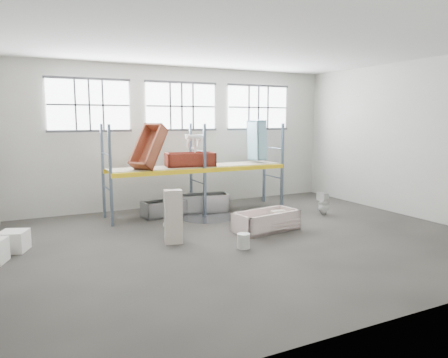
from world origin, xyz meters
TOP-DOWN VIEW (x-y plane):
  - floor at (0.00, 0.00)m, footprint 12.00×10.00m
  - ceiling at (0.00, 0.00)m, footprint 12.00×10.00m
  - wall_back at (0.00, 5.05)m, footprint 12.00×0.10m
  - wall_front at (0.00, -5.05)m, footprint 12.00×0.10m
  - wall_right at (6.05, 0.00)m, footprint 0.10×10.00m
  - window_left at (-3.20, 4.94)m, footprint 2.60×0.04m
  - window_mid at (0.00, 4.94)m, footprint 2.60×0.04m
  - window_right at (3.20, 4.94)m, footprint 2.60×0.04m
  - rack_upright_la at (-3.00, 2.90)m, footprint 0.08×0.08m
  - rack_upright_lb at (-3.00, 4.10)m, footprint 0.08×0.08m
  - rack_upright_ma at (0.00, 2.90)m, footprint 0.08×0.08m
  - rack_upright_mb at (0.00, 4.10)m, footprint 0.08×0.08m
  - rack_upright_ra at (3.00, 2.90)m, footprint 0.08×0.08m
  - rack_upright_rb at (3.00, 4.10)m, footprint 0.08×0.08m
  - rack_beam_front at (0.00, 2.90)m, footprint 6.00×0.10m
  - rack_beam_back at (0.00, 4.10)m, footprint 6.00×0.10m
  - shelf_deck at (0.00, 3.50)m, footprint 5.90×1.10m
  - wet_patch at (0.00, 2.70)m, footprint 1.80×1.80m
  - bathtub_beige at (0.84, 0.48)m, footprint 1.99×1.16m
  - cistern_spare at (1.37, 0.67)m, footprint 0.43×0.21m
  - sink_in_tub at (0.30, 0.47)m, footprint 0.53×0.53m
  - toilet_beige at (-1.87, 0.94)m, footprint 0.43×0.69m
  - cistern_tall at (-1.95, 0.46)m, footprint 0.49×0.37m
  - toilet_white at (3.60, 1.32)m, footprint 0.42×0.41m
  - steel_tub_left at (-1.21, 3.47)m, footprint 1.47×0.84m
  - steel_tub_right at (0.25, 3.54)m, footprint 1.77×1.12m
  - rust_tub_flat at (-0.28, 3.46)m, footprint 1.69×0.98m
  - rust_tub_tilted at (-1.72, 3.35)m, footprint 1.38×1.25m
  - sink_on_shelf at (-0.14, 3.38)m, footprint 0.68×0.53m
  - blue_tub_upright at (2.37, 3.62)m, footprint 0.50×0.70m
  - bucket at (-0.57, -0.71)m, footprint 0.40×0.40m
  - carton_far at (-5.61, 1.54)m, footprint 0.77×0.77m

SIDE VIEW (x-z plane):
  - floor at x=0.00m, z-range -0.10..0.00m
  - wet_patch at x=0.00m, z-range 0.00..0.00m
  - sink_in_tub at x=0.30m, z-range 0.09..0.23m
  - bucket at x=-0.57m, z-range 0.00..0.37m
  - carton_far at x=-5.61m, z-range 0.00..0.49m
  - steel_tub_left at x=-1.21m, z-range 0.00..0.51m
  - bathtub_beige at x=0.84m, z-range 0.00..0.55m
  - cistern_spare at x=1.37m, z-range 0.07..0.49m
  - steel_tub_right at x=0.25m, z-range 0.00..0.60m
  - toilet_beige at x=-1.87m, z-range 0.00..0.67m
  - toilet_white at x=3.60m, z-range 0.00..0.78m
  - cistern_tall at x=-1.95m, z-range 0.00..1.38m
  - rack_upright_la at x=-3.00m, z-range 0.00..3.00m
  - rack_upright_lb at x=-3.00m, z-range 0.00..3.00m
  - rack_upright_ma at x=0.00m, z-range 0.00..3.00m
  - rack_upright_mb at x=0.00m, z-range 0.00..3.00m
  - rack_upright_ra at x=3.00m, z-range 0.00..3.00m
  - rack_upright_rb at x=3.00m, z-range 0.00..3.00m
  - rack_beam_front at x=0.00m, z-range 1.43..1.57m
  - rack_beam_back at x=0.00m, z-range 1.43..1.57m
  - shelf_deck at x=0.00m, z-range 1.57..1.59m
  - rust_tub_flat at x=-0.28m, z-range 1.60..2.04m
  - sink_on_shelf at x=-0.14m, z-range 1.80..2.39m
  - rust_tub_tilted at x=-1.72m, z-range 1.57..3.02m
  - blue_tub_upright at x=2.37m, z-range 1.68..3.11m
  - wall_back at x=0.00m, z-range 0.00..5.00m
  - wall_front at x=0.00m, z-range 0.00..5.00m
  - wall_right at x=6.05m, z-range 0.00..5.00m
  - window_left at x=-3.20m, z-range 2.80..4.40m
  - window_mid at x=0.00m, z-range 2.80..4.40m
  - window_right at x=3.20m, z-range 2.80..4.40m
  - ceiling at x=0.00m, z-range 5.00..5.10m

